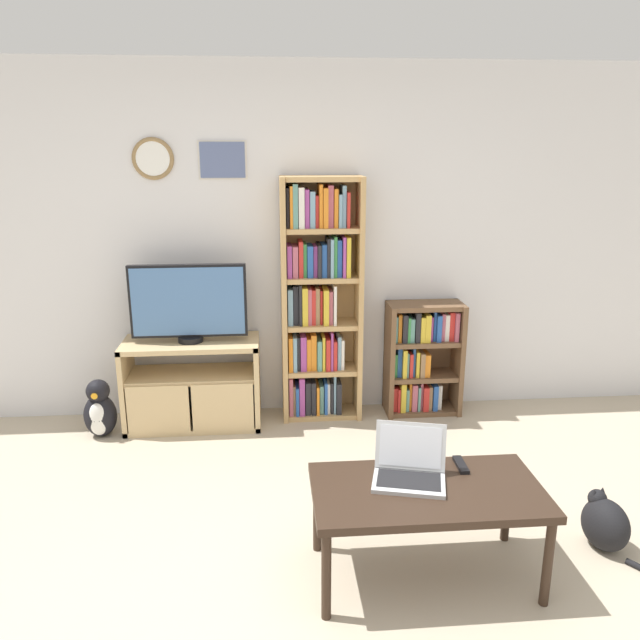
% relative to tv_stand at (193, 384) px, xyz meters
% --- Properties ---
extents(ground_plane, '(18.00, 18.00, 0.00)m').
position_rel_tv_stand_xyz_m(ground_plane, '(0.68, -2.05, -0.33)').
color(ground_plane, '#BCAD93').
extents(wall_back, '(6.71, 0.09, 2.60)m').
position_rel_tv_stand_xyz_m(wall_back, '(0.68, 0.28, 0.98)').
color(wall_back, silver).
rests_on(wall_back, ground_plane).
extents(tv_stand, '(0.98, 0.43, 0.65)m').
position_rel_tv_stand_xyz_m(tv_stand, '(0.00, 0.00, 0.00)').
color(tv_stand, tan).
rests_on(tv_stand, ground_plane).
extents(television, '(0.82, 0.18, 0.56)m').
position_rel_tv_stand_xyz_m(television, '(0.00, 0.01, 0.61)').
color(television, black).
rests_on(television, tv_stand).
extents(bookshelf_tall, '(0.59, 0.28, 1.81)m').
position_rel_tv_stand_xyz_m(bookshelf_tall, '(0.94, 0.11, 0.58)').
color(bookshelf_tall, tan).
rests_on(bookshelf_tall, ground_plane).
extents(bookshelf_short, '(0.57, 0.28, 0.87)m').
position_rel_tv_stand_xyz_m(bookshelf_short, '(1.73, 0.11, 0.11)').
color(bookshelf_short, brown).
rests_on(bookshelf_short, ground_plane).
extents(coffee_table, '(1.08, 0.57, 0.48)m').
position_rel_tv_stand_xyz_m(coffee_table, '(1.29, -1.81, 0.10)').
color(coffee_table, '#332319').
rests_on(coffee_table, ground_plane).
extents(laptop, '(0.40, 0.35, 0.25)m').
position_rel_tv_stand_xyz_m(laptop, '(1.22, -1.72, 0.21)').
color(laptop, '#B7BABC').
rests_on(laptop, coffee_table).
extents(remote_near_laptop, '(0.05, 0.16, 0.02)m').
position_rel_tv_stand_xyz_m(remote_near_laptop, '(1.51, -1.63, 0.16)').
color(remote_near_laptop, black).
rests_on(remote_near_laptop, coffee_table).
extents(cat, '(0.33, 0.49, 0.31)m').
position_rel_tv_stand_xyz_m(cat, '(2.28, -1.67, -0.19)').
color(cat, black).
rests_on(cat, ground_plane).
extents(penguin_figurine, '(0.23, 0.21, 0.43)m').
position_rel_tv_stand_xyz_m(penguin_figurine, '(-0.65, -0.13, -0.13)').
color(penguin_figurine, black).
rests_on(penguin_figurine, ground_plane).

